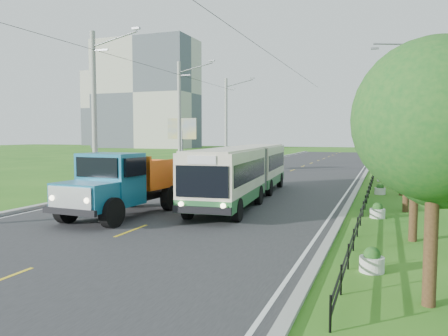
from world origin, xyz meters
The scene contains 29 objects.
ground centered at (0.00, 0.00, 0.00)m, with size 240.00×240.00×0.00m, color #256618.
road centered at (0.00, 20.00, 0.01)m, with size 14.00×120.00×0.02m, color #28282B.
curb_left centered at (-7.20, 20.00, 0.07)m, with size 0.40×120.00×0.15m, color #9E9E99.
curb_right centered at (7.15, 20.00, 0.05)m, with size 0.30×120.00×0.10m, color #9E9E99.
edge_line_left centered at (-6.65, 20.00, 0.02)m, with size 0.12×120.00×0.00m, color silver.
edge_line_right centered at (6.65, 20.00, 0.02)m, with size 0.12×120.00×0.00m, color silver.
centre_dash centered at (0.00, 0.00, 0.02)m, with size 0.12×2.20×0.00m, color yellow.
railing_right centered at (8.00, 14.00, 0.30)m, with size 0.04×40.00×0.60m, color black.
pole_near centered at (-8.26, 9.00, 5.09)m, with size 3.51×0.32×10.00m.
pole_mid centered at (-8.26, 21.00, 5.09)m, with size 3.51×0.32×10.00m.
pole_far centered at (-8.26, 33.00, 5.09)m, with size 3.51×0.32×10.00m.
tree_front centered at (9.86, -3.86, 3.72)m, with size 3.36×3.41×5.60m.
tree_second centered at (9.86, 2.14, 3.52)m, with size 3.18×3.26×5.30m.
tree_third centered at (9.86, 8.14, 3.99)m, with size 3.60×3.62×6.00m.
tree_fourth centered at (9.86, 14.14, 3.59)m, with size 3.24×3.31×5.40m.
tree_fifth centered at (9.86, 20.14, 3.85)m, with size 3.48×3.52×5.80m.
tree_back centered at (9.86, 26.14, 3.65)m, with size 3.30×3.36×5.50m.
streetlight_mid centered at (10.64, 14.00, 4.90)m, with size 3.02×0.20×9.07m.
streetlight_far centered at (10.64, 28.00, 4.90)m, with size 3.02×0.20×9.07m.
planter_front centered at (8.60, -2.00, 0.29)m, with size 0.64×0.64×0.67m.
planter_near centered at (8.60, 6.00, 0.29)m, with size 0.64×0.64×0.67m.
planter_mid centered at (8.60, 14.00, 0.29)m, with size 0.64×0.64×0.67m.
planter_far centered at (8.60, 22.00, 0.29)m, with size 0.64×0.64×0.67m.
billboard_left centered at (-9.50, 24.00, 3.87)m, with size 3.00×0.20×5.20m.
billboard_right centered at (12.30, 20.00, 5.34)m, with size 0.24×6.00×7.30m.
apartment_near centered at (-55.00, 95.00, 15.00)m, with size 28.00×14.00×30.00m, color #B7B2A3.
apartment_far centered at (-80.00, 120.00, 13.00)m, with size 24.00×14.00×26.00m, color #B7B2A3.
bus centered at (1.56, 8.98, 1.73)m, with size 3.67×15.04×2.87m.
dump_truck centered at (-2.00, 2.61, 1.60)m, with size 2.99×6.88×2.83m.
Camera 1 is at (8.87, -13.90, 3.60)m, focal length 35.00 mm.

